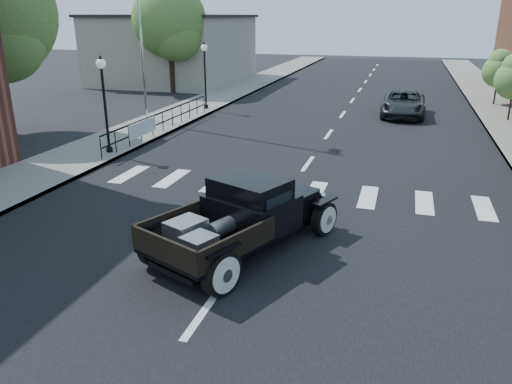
# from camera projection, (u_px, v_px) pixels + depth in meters

# --- Properties ---
(ground) EXTENTS (120.00, 120.00, 0.00)m
(ground) POSITION_uv_depth(u_px,v_px,m) (252.00, 243.00, 11.90)
(ground) COLOR black
(ground) RESTS_ON ground
(road) EXTENTS (14.00, 80.00, 0.02)m
(road) POSITION_uv_depth(u_px,v_px,m) (337.00, 122.00, 25.46)
(road) COLOR black
(road) RESTS_ON ground
(road_markings) EXTENTS (12.00, 60.00, 0.06)m
(road_markings) POSITION_uv_depth(u_px,v_px,m) (321.00, 145.00, 20.94)
(road_markings) COLOR silver
(road_markings) RESTS_ON ground
(sidewalk_left) EXTENTS (3.00, 80.00, 0.15)m
(sidewalk_left) POSITION_uv_depth(u_px,v_px,m) (184.00, 112.00, 27.71)
(sidewalk_left) COLOR gray
(sidewalk_left) RESTS_ON ground
(low_building_left) EXTENTS (10.00, 12.00, 5.00)m
(low_building_left) POSITION_uv_depth(u_px,v_px,m) (176.00, 50.00, 40.38)
(low_building_left) COLOR #ADA391
(low_building_left) RESTS_ON ground
(railing) EXTENTS (0.08, 10.00, 1.00)m
(railing) POSITION_uv_depth(u_px,v_px,m) (163.00, 120.00, 22.68)
(railing) COLOR black
(railing) RESTS_ON sidewalk_left
(banner) EXTENTS (0.04, 2.20, 0.60)m
(banner) POSITION_uv_depth(u_px,v_px,m) (143.00, 134.00, 20.91)
(banner) COLOR silver
(banner) RESTS_ON sidewalk_left
(lamp_post_b) EXTENTS (0.36, 0.36, 3.63)m
(lamp_post_b) POSITION_uv_depth(u_px,v_px,m) (105.00, 105.00, 18.70)
(lamp_post_b) COLOR black
(lamp_post_b) RESTS_ON sidewalk_left
(lamp_post_c) EXTENTS (0.36, 0.36, 3.63)m
(lamp_post_c) POSITION_uv_depth(u_px,v_px,m) (205.00, 76.00, 27.74)
(lamp_post_c) COLOR black
(lamp_post_c) RESTS_ON sidewalk_left
(big_tree_far) EXTENTS (4.98, 4.98, 7.32)m
(big_tree_far) POSITION_uv_depth(u_px,v_px,m) (170.00, 38.00, 33.90)
(big_tree_far) COLOR #486E2F
(big_tree_far) RESTS_ON ground
(small_tree_e) EXTENTS (1.84, 1.84, 3.06)m
(small_tree_e) POSITION_uv_depth(u_px,v_px,m) (498.00, 78.00, 29.20)
(small_tree_e) COLOR #527435
(small_tree_e) RESTS_ON sidewalk_right
(hotrod_pickup) EXTENTS (4.14, 5.53, 1.74)m
(hotrod_pickup) POSITION_uv_depth(u_px,v_px,m) (244.00, 216.00, 11.25)
(hotrod_pickup) COLOR black
(hotrod_pickup) RESTS_ON ground
(second_car) EXTENTS (2.25, 4.79, 1.33)m
(second_car) POSITION_uv_depth(u_px,v_px,m) (404.00, 104.00, 26.70)
(second_car) COLOR black
(second_car) RESTS_ON ground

